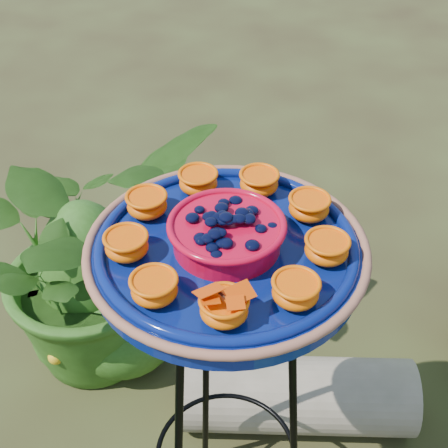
{
  "coord_description": "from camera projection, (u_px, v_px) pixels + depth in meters",
  "views": [
    {
      "loc": [
        -0.08,
        -0.71,
        1.55
      ],
      "look_at": [
        -0.16,
        0.07,
        0.92
      ],
      "focal_mm": 50.0,
      "sensor_mm": 36.0,
      "label": 1
    }
  ],
  "objects": [
    {
      "name": "driftwood_log",
      "position": [
        296.0,
        395.0,
        1.72
      ],
      "size": [
        0.65,
        0.25,
        0.21
      ],
      "primitive_type": "cylinder",
      "rotation": [
        0.0,
        1.57,
        0.07
      ],
      "color": "gray",
      "rests_on": "ground"
    },
    {
      "name": "feeder_dish",
      "position": [
        227.0,
        246.0,
        0.99
      ],
      "size": [
        0.57,
        0.57,
        0.1
      ],
      "rotation": [
        0.0,
        0.0,
        0.42
      ],
      "color": "navy",
      "rests_on": "tripod_stand"
    },
    {
      "name": "shrub_back_left",
      "position": [
        85.0,
        251.0,
        1.76
      ],
      "size": [
        0.88,
        0.91,
        0.77
      ],
      "primitive_type": "imported",
      "rotation": [
        0.0,
        0.0,
        1.0
      ],
      "color": "#295215",
      "rests_on": "ground"
    },
    {
      "name": "tripod_stand",
      "position": [
        226.0,
        391.0,
        1.23
      ],
      "size": [
        0.41,
        0.41,
        0.86
      ],
      "rotation": [
        0.0,
        0.0,
        0.42
      ],
      "color": "black",
      "rests_on": "ground"
    }
  ]
}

